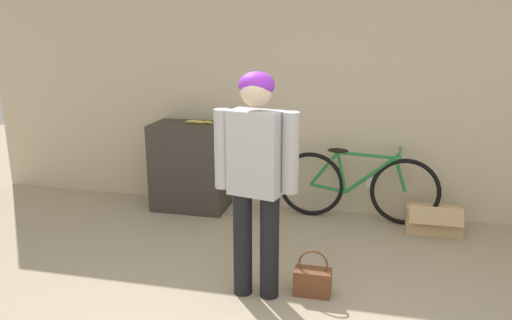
% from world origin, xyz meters
% --- Properties ---
extents(wall_back, '(8.00, 0.07, 2.60)m').
position_xyz_m(wall_back, '(0.00, 2.83, 1.30)').
color(wall_back, beige).
rests_on(wall_back, ground_plane).
extents(side_shelf, '(0.81, 0.50, 0.97)m').
position_xyz_m(side_shelf, '(-1.41, 2.53, 0.48)').
color(side_shelf, '#38332D').
rests_on(side_shelf, ground_plane).
extents(person, '(0.62, 0.29, 1.70)m').
position_xyz_m(person, '(-0.26, 0.85, 1.01)').
color(person, black).
rests_on(person, ground_plane).
extents(bicycle, '(1.68, 0.46, 0.78)m').
position_xyz_m(bicycle, '(0.42, 2.58, 0.38)').
color(bicycle, black).
rests_on(bicycle, ground_plane).
extents(banana, '(0.33, 0.09, 0.04)m').
position_xyz_m(banana, '(-1.31, 2.57, 0.99)').
color(banana, '#EAD64C').
rests_on(banana, side_shelf).
extents(handbag, '(0.28, 0.15, 0.37)m').
position_xyz_m(handbag, '(0.16, 0.95, 0.12)').
color(handbag, brown).
rests_on(handbag, ground_plane).
extents(cardboard_box, '(0.53, 0.40, 0.30)m').
position_xyz_m(cardboard_box, '(1.19, 2.46, 0.12)').
color(cardboard_box, tan).
rests_on(cardboard_box, ground_plane).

